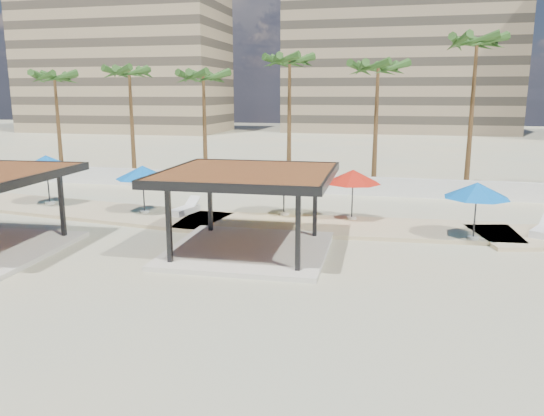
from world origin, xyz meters
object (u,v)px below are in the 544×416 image
Objects in this scene: pavilion_central at (248,204)px; lounger_b at (544,230)px; lounger_a at (185,210)px; umbrella_a at (46,162)px; umbrella_c at (353,177)px.

lounger_b is at bearing 20.84° from pavilion_central.
pavilion_central is at bearing -124.43° from lounger_a.
lounger_a is at bearing -3.37° from umbrella_a.
umbrella_c reaches higher than lounger_a.
pavilion_central is at bearing -23.68° from umbrella_a.
umbrella_a is 1.68× the size of lounger_b.
pavilion_central is 14.85m from umbrella_a.
pavilion_central is 13.44m from lounger_b.
umbrella_a reaches higher than lounger_a.
lounger_a is at bearing -175.26° from umbrella_c.
lounger_a is (-8.69, -0.72, -1.97)m from umbrella_c.
pavilion_central reaches higher than lounger_a.
pavilion_central is 7.19m from umbrella_c.
pavilion_central is at bearing -120.66° from umbrella_c.
umbrella_a is 1.14× the size of umbrella_c.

